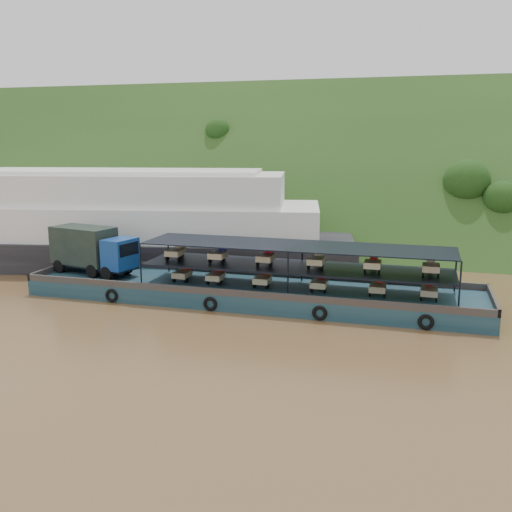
# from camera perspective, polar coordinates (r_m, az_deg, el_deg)

# --- Properties ---
(ground) EXTENTS (160.00, 160.00, 0.00)m
(ground) POSITION_cam_1_polar(r_m,az_deg,el_deg) (42.39, 1.48, -5.18)
(ground) COLOR brown
(ground) RESTS_ON ground
(hillside) EXTENTS (140.00, 39.60, 39.60)m
(hillside) POSITION_cam_1_polar(r_m,az_deg,el_deg) (76.94, 8.28, 2.37)
(hillside) COLOR #1D3914
(hillside) RESTS_ON ground
(cargo_barge) EXTENTS (35.09, 7.18, 5.07)m
(cargo_barge) POSITION_cam_1_polar(r_m,az_deg,el_deg) (44.47, -2.78, -2.68)
(cargo_barge) COLOR #123041
(cargo_barge) RESTS_ON ground
(passenger_ferry) EXTENTS (47.32, 20.20, 9.31)m
(passenger_ferry) POSITION_cam_1_polar(r_m,az_deg,el_deg) (58.11, -13.43, 3.19)
(passenger_ferry) COLOR black
(passenger_ferry) RESTS_ON ground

